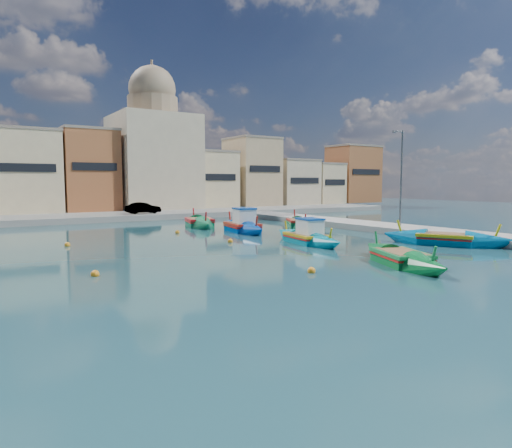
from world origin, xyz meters
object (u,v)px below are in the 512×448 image
object	(u,v)px
luzzu_turquoise_cabin	(306,238)
luzzu_green	(199,223)
luzzu_blue_cabin	(242,227)
quay_street_lamp	(401,178)
luzzu_blue_south	(401,259)
luzzu_cyan_mid	(299,224)
luzzu_cyan_south	(446,241)
church_block	(153,149)

from	to	relation	value
luzzu_turquoise_cabin	luzzu_green	xyz separation A→B (m)	(-0.91, 14.26, -0.03)
luzzu_turquoise_cabin	luzzu_blue_cabin	world-z (taller)	luzzu_blue_cabin
quay_street_lamp	luzzu_blue_south	bearing A→B (deg)	-139.92
quay_street_lamp	luzzu_green	distance (m)	17.87
luzzu_green	luzzu_blue_south	distance (m)	22.89
quay_street_lamp	luzzu_cyan_mid	distance (m)	9.82
luzzu_green	luzzu_cyan_mid	bearing A→B (deg)	-36.84
quay_street_lamp	luzzu_green	world-z (taller)	quay_street_lamp
luzzu_cyan_south	luzzu_green	bearing A→B (deg)	111.68
luzzu_turquoise_cabin	luzzu_cyan_south	world-z (taller)	luzzu_turquoise_cabin
church_block	luzzu_blue_south	bearing A→B (deg)	-94.63
church_block	luzzu_blue_cabin	world-z (taller)	church_block
luzzu_blue_south	luzzu_green	bearing A→B (deg)	89.51
church_block	quay_street_lamp	size ratio (longest dim) A/B	2.39
church_block	luzzu_green	world-z (taller)	church_block
church_block	quay_street_lamp	world-z (taller)	church_block
luzzu_cyan_mid	luzzu_blue_south	bearing A→B (deg)	-113.19
luzzu_turquoise_cabin	luzzu_cyan_mid	distance (m)	10.87
quay_street_lamp	luzzu_turquoise_cabin	xyz separation A→B (m)	(-9.84, -0.57, -4.02)
luzzu_blue_cabin	luzzu_cyan_mid	xyz separation A→B (m)	(6.29, 0.50, -0.11)
quay_street_lamp	luzzu_turquoise_cabin	size ratio (longest dim) A/B	0.97
luzzu_green	luzzu_turquoise_cabin	bearing A→B (deg)	-86.36
luzzu_blue_south	luzzu_cyan_south	size ratio (longest dim) A/B	0.97
luzzu_turquoise_cabin	church_block	bearing A→B (deg)	86.03
church_block	luzzu_cyan_south	size ratio (longest dim) A/B	2.30
luzzu_turquoise_cabin	luzzu_cyan_south	size ratio (longest dim) A/B	0.99
luzzu_turquoise_cabin	luzzu_green	bearing A→B (deg)	93.64
luzzu_turquoise_cabin	quay_street_lamp	bearing A→B (deg)	3.34
church_block	luzzu_turquoise_cabin	distance (m)	35.59
luzzu_cyan_mid	luzzu_green	bearing A→B (deg)	143.16
luzzu_blue_cabin	luzzu_green	size ratio (longest dim) A/B	1.02
luzzu_blue_south	luzzu_turquoise_cabin	bearing A→B (deg)	82.73
luzzu_cyan_mid	quay_street_lamp	bearing A→B (deg)	-67.12
quay_street_lamp	luzzu_cyan_south	bearing A→B (deg)	-115.34
luzzu_blue_cabin	luzzu_green	xyz separation A→B (m)	(-0.99, 5.95, -0.09)
luzzu_cyan_mid	luzzu_cyan_south	world-z (taller)	luzzu_cyan_south
luzzu_turquoise_cabin	luzzu_cyan_south	distance (m)	8.88
luzzu_blue_cabin	luzzu_cyan_south	distance (m)	15.45
quay_street_lamp	luzzu_blue_cabin	size ratio (longest dim) A/B	0.92
church_block	quay_street_lamp	distance (m)	35.04
luzzu_blue_south	luzzu_cyan_south	xyz separation A→B (m)	(8.06, 3.11, 0.03)
luzzu_green	quay_street_lamp	bearing A→B (deg)	-51.84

